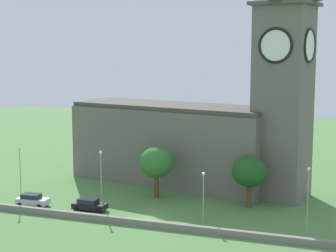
# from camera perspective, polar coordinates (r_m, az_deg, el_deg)

# --- Properties ---
(ground_plane) EXTENTS (200.00, 200.00, 0.00)m
(ground_plane) POSITION_cam_1_polar(r_m,az_deg,el_deg) (83.40, 1.70, -6.89)
(ground_plane) COLOR #517F42
(church) EXTENTS (40.32, 17.61, 32.02)m
(church) POSITION_cam_1_polar(r_m,az_deg,el_deg) (85.16, 3.32, -0.40)
(church) COLOR #666056
(church) RESTS_ON ground
(quay_barrier) EXTENTS (46.10, 0.70, 0.81)m
(quay_barrier) POSITION_cam_1_polar(r_m,az_deg,el_deg) (67.46, -2.96, -10.17)
(quay_barrier) COLOR gray
(quay_barrier) RESTS_ON ground
(car_silver) EXTENTS (4.60, 2.43, 1.74)m
(car_silver) POSITION_cam_1_polar(r_m,az_deg,el_deg) (77.66, -14.16, -7.59)
(car_silver) COLOR silver
(car_silver) RESTS_ON ground
(car_black) EXTENTS (4.65, 2.32, 1.68)m
(car_black) POSITION_cam_1_polar(r_m,az_deg,el_deg) (73.95, -8.32, -8.24)
(car_black) COLOR black
(car_black) RESTS_ON ground
(streetlamp_west_end) EXTENTS (0.44, 0.44, 7.81)m
(streetlamp_west_end) POSITION_cam_1_polar(r_m,az_deg,el_deg) (80.17, -15.39, -4.02)
(streetlamp_west_end) COLOR #9EA0A5
(streetlamp_west_end) RESTS_ON ground
(streetlamp_west_mid) EXTENTS (0.44, 0.44, 7.90)m
(streetlamp_west_mid) POSITION_cam_1_polar(r_m,az_deg,el_deg) (74.37, -7.11, -4.68)
(streetlamp_west_mid) COLOR #9EA0A5
(streetlamp_west_mid) RESTS_ON ground
(streetlamp_central) EXTENTS (0.44, 0.44, 6.15)m
(streetlamp_central) POSITION_cam_1_polar(r_m,az_deg,el_deg) (68.98, 3.78, -6.49)
(streetlamp_central) COLOR #9EA0A5
(streetlamp_central) RESTS_ON ground
(streetlamp_east_mid) EXTENTS (0.44, 0.44, 7.64)m
(streetlamp_east_mid) POSITION_cam_1_polar(r_m,az_deg,el_deg) (67.08, 14.61, -6.41)
(streetlamp_east_mid) COLOR #9EA0A5
(streetlamp_east_mid) RESTS_ON ground
(tree_riverside_east) EXTENTS (5.03, 5.03, 7.59)m
(tree_riverside_east) POSITION_cam_1_polar(r_m,az_deg,el_deg) (78.53, -1.23, -3.87)
(tree_riverside_east) COLOR brown
(tree_riverside_east) RESTS_ON ground
(tree_churchyard) EXTENTS (4.75, 4.75, 7.21)m
(tree_churchyard) POSITION_cam_1_polar(r_m,az_deg,el_deg) (74.61, 8.59, -4.79)
(tree_churchyard) COLOR brown
(tree_churchyard) RESTS_ON ground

